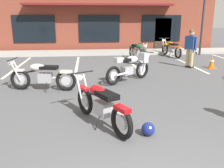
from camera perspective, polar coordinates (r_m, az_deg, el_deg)
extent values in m
plane|color=#515154|center=(6.80, 1.55, -3.32)|extent=(80.00, 80.00, 0.00)
cube|color=#A8A59E|center=(15.07, -2.70, 7.47)|extent=(22.00, 1.80, 0.14)
cube|color=brown|center=(18.79, -3.48, 14.56)|extent=(15.49, 5.30, 3.72)
cube|color=black|center=(16.42, -17.91, 12.27)|extent=(2.64, 0.06, 1.70)
cube|color=black|center=(16.11, -3.01, 12.93)|extent=(2.64, 0.06, 1.70)
cube|color=black|center=(16.84, 11.53, 12.76)|extent=(2.64, 0.06, 1.70)
cube|color=#33281E|center=(16.90, 11.88, 11.39)|extent=(1.10, 0.06, 2.10)
cube|color=maroon|center=(15.70, -3.01, 18.22)|extent=(9.29, 0.90, 0.12)
cube|color=silver|center=(11.93, -21.11, 3.94)|extent=(0.12, 4.80, 0.01)
cube|color=silver|center=(11.52, -8.25, 4.45)|extent=(0.12, 4.80, 0.01)
cube|color=silver|center=(11.71, 4.87, 4.74)|extent=(0.12, 4.80, 0.01)
cube|color=silver|center=(12.48, 16.96, 4.79)|extent=(0.12, 4.80, 0.01)
torus|color=black|center=(4.51, 2.26, -9.11)|extent=(0.39, 0.61, 0.64)
cylinder|color=#B7B7BC|center=(4.51, 2.26, -9.11)|extent=(0.19, 0.28, 0.29)
torus|color=black|center=(5.65, -6.39, -3.98)|extent=(0.39, 0.61, 0.64)
cylinder|color=#B7B7BC|center=(5.65, -6.39, -3.98)|extent=(0.19, 0.28, 0.29)
cylinder|color=silver|center=(5.60, -7.77, -0.77)|extent=(0.19, 0.31, 0.66)
cylinder|color=silver|center=(5.68, -6.15, -0.49)|extent=(0.19, 0.31, 0.66)
cylinder|color=black|center=(5.63, -7.43, 2.70)|extent=(0.60, 0.34, 0.03)
sphere|color=silver|center=(5.73, -7.74, 1.48)|extent=(0.23, 0.23, 0.17)
cube|color=#B70F14|center=(5.59, -6.67, -0.96)|extent=(0.29, 0.38, 0.06)
cube|color=#9E9EA3|center=(4.97, -2.10, -5.71)|extent=(0.40, 0.47, 0.28)
cylinder|color=silver|center=(4.77, 1.71, -7.16)|extent=(0.32, 0.52, 0.07)
cylinder|color=black|center=(5.05, -3.32, -2.48)|extent=(0.49, 0.86, 0.26)
ellipsoid|color=#B70F14|center=(5.04, -3.45, -1.55)|extent=(0.45, 0.55, 0.22)
cube|color=black|center=(4.75, -1.24, -2.62)|extent=(0.49, 0.59, 0.10)
cube|color=#B70F14|center=(4.38, 2.46, -5.88)|extent=(0.31, 0.39, 0.08)
cylinder|color=black|center=(4.93, -3.43, -9.19)|extent=(0.13, 0.08, 0.29)
torus|color=black|center=(13.53, 4.72, 7.57)|extent=(0.23, 0.65, 0.64)
cylinder|color=#B7B7BC|center=(13.53, 4.72, 7.57)|extent=(0.12, 0.29, 0.29)
torus|color=black|center=(12.22, 7.27, 6.63)|extent=(0.23, 0.65, 0.64)
cylinder|color=#B7B7BC|center=(12.22, 7.27, 6.63)|extent=(0.12, 0.29, 0.29)
cylinder|color=silver|center=(12.13, 7.92, 8.07)|extent=(0.11, 0.33, 0.66)
cylinder|color=silver|center=(12.05, 7.13, 8.05)|extent=(0.11, 0.33, 0.66)
cylinder|color=black|center=(11.98, 7.74, 9.53)|extent=(0.65, 0.16, 0.03)
sphere|color=silver|center=(11.92, 7.88, 8.81)|extent=(0.20, 0.20, 0.17)
cube|color=#0F4C2D|center=(12.14, 7.40, 8.00)|extent=(0.21, 0.38, 0.06)
cube|color=#9E9EA3|center=(12.93, 5.80, 7.53)|extent=(0.32, 0.44, 0.28)
cylinder|color=silver|center=(13.22, 4.60, 7.56)|extent=(0.18, 0.55, 0.07)
cylinder|color=black|center=(12.72, 6.19, 8.47)|extent=(0.25, 0.93, 0.26)
ellipsoid|color=#0F4C2D|center=(12.69, 6.24, 8.82)|extent=(0.35, 0.52, 0.22)
cube|color=black|center=(13.02, 5.59, 9.01)|extent=(0.38, 0.57, 0.10)
cube|color=#0F4C2D|center=(13.51, 4.71, 8.76)|extent=(0.23, 0.38, 0.08)
cylinder|color=black|center=(13.11, 6.38, 6.47)|extent=(0.14, 0.05, 0.29)
torus|color=black|center=(7.99, 0.33, 1.97)|extent=(0.58, 0.46, 0.64)
cylinder|color=#B7B7BC|center=(7.99, 0.33, 1.97)|extent=(0.27, 0.22, 0.29)
torus|color=black|center=(9.00, 7.13, 3.41)|extent=(0.58, 0.46, 0.64)
cylinder|color=#B7B7BC|center=(9.00, 7.13, 3.41)|extent=(0.27, 0.22, 0.29)
cylinder|color=silver|center=(9.07, 7.19, 5.56)|extent=(0.29, 0.23, 0.66)
cylinder|color=silver|center=(8.95, 8.06, 5.40)|extent=(0.29, 0.23, 0.66)
cylinder|color=black|center=(9.02, 8.03, 7.54)|extent=(0.41, 0.55, 0.03)
sphere|color=silver|center=(9.10, 8.32, 6.71)|extent=(0.24, 0.24, 0.17)
cube|color=silver|center=(8.97, 7.37, 5.32)|extent=(0.37, 0.33, 0.06)
cube|color=#9E9EA3|center=(8.40, 3.56, 3.19)|extent=(0.46, 0.43, 0.28)
cylinder|color=silver|center=(8.06, 2.42, 2.38)|extent=(0.49, 0.38, 0.07)
cylinder|color=black|center=(8.50, 4.54, 4.96)|extent=(0.80, 0.60, 0.26)
ellipsoid|color=silver|center=(8.50, 4.74, 5.79)|extent=(0.60, 0.55, 0.26)
cube|color=silver|center=(8.95, 7.44, 6.21)|extent=(0.36, 0.37, 0.36)
cube|color=black|center=(8.26, 3.12, 5.67)|extent=(0.46, 0.43, 0.10)
cube|color=silver|center=(8.05, 1.60, 5.70)|extent=(0.38, 0.35, 0.16)
cylinder|color=black|center=(8.54, 2.34, 1.61)|extent=(0.10, 0.12, 0.29)
torus|color=black|center=(13.64, 15.31, 7.14)|extent=(0.22, 0.65, 0.64)
cylinder|color=#B7B7BC|center=(13.64, 15.31, 7.14)|extent=(0.11, 0.29, 0.29)
torus|color=black|center=(14.87, 12.40, 7.99)|extent=(0.22, 0.65, 0.64)
cylinder|color=#B7B7BC|center=(14.87, 12.40, 7.99)|extent=(0.11, 0.29, 0.29)
cylinder|color=silver|center=(14.88, 11.97, 9.26)|extent=(0.10, 0.33, 0.66)
cylinder|color=silver|center=(14.96, 12.59, 9.26)|extent=(0.10, 0.33, 0.66)
cylinder|color=black|center=(14.96, 12.20, 10.51)|extent=(0.65, 0.15, 0.03)
sphere|color=silver|center=(15.04, 12.03, 10.01)|extent=(0.20, 0.20, 0.17)
cube|color=orange|center=(14.87, 12.39, 9.16)|extent=(0.20, 0.38, 0.06)
cube|color=#9E9EA3|center=(14.17, 13.98, 7.86)|extent=(0.31, 0.44, 0.28)
cylinder|color=silver|center=(13.94, 15.24, 7.48)|extent=(0.17, 0.55, 0.07)
cylinder|color=black|center=(14.31, 13.63, 8.92)|extent=(0.23, 0.94, 0.26)
ellipsoid|color=orange|center=(14.32, 13.61, 9.25)|extent=(0.34, 0.52, 0.22)
cube|color=black|center=(14.01, 14.35, 9.07)|extent=(0.37, 0.56, 0.10)
cube|color=orange|center=(13.59, 15.44, 8.29)|extent=(0.22, 0.38, 0.08)
cylinder|color=black|center=(14.06, 13.41, 6.76)|extent=(0.14, 0.05, 0.29)
torus|color=black|center=(7.50, -10.82, 0.79)|extent=(0.65, 0.22, 0.64)
cylinder|color=#B7B7BC|center=(7.50, -10.82, 0.79)|extent=(0.29, 0.11, 0.29)
torus|color=black|center=(8.01, -20.80, 0.97)|extent=(0.65, 0.22, 0.64)
cylinder|color=#B7B7BC|center=(8.01, -20.80, 0.97)|extent=(0.29, 0.11, 0.29)
cylinder|color=silver|center=(7.90, -21.95, 3.06)|extent=(0.33, 0.10, 0.66)
cylinder|color=silver|center=(8.06, -21.40, 3.34)|extent=(0.33, 0.10, 0.66)
cylinder|color=black|center=(7.96, -22.42, 5.45)|extent=(0.15, 0.65, 0.03)
sphere|color=silver|center=(8.02, -22.83, 4.45)|extent=(0.20, 0.20, 0.17)
cube|color=beige|center=(7.96, -21.27, 3.06)|extent=(0.38, 0.20, 0.06)
cube|color=#9E9EA3|center=(7.68, -15.46, 1.45)|extent=(0.44, 0.31, 0.28)
cylinder|color=silver|center=(7.70, -12.50, 1.38)|extent=(0.55, 0.17, 0.07)
cylinder|color=black|center=(7.70, -16.99, 3.20)|extent=(0.94, 0.23, 0.26)
ellipsoid|color=beige|center=(7.69, -17.18, 3.79)|extent=(0.52, 0.35, 0.22)
cube|color=black|center=(7.56, -14.64, 3.79)|extent=(0.56, 0.37, 0.10)
cube|color=beige|center=(7.43, -10.78, 2.87)|extent=(0.38, 0.22, 0.08)
cylinder|color=black|center=(7.56, -15.28, -0.80)|extent=(0.05, 0.14, 0.29)
cube|color=black|center=(11.46, 17.36, 4.03)|extent=(0.26, 0.21, 0.08)
cube|color=black|center=(11.35, 18.20, 3.85)|extent=(0.26, 0.21, 0.08)
cylinder|color=tan|center=(11.36, 17.42, 6.08)|extent=(0.21, 0.21, 0.80)
cylinder|color=tan|center=(11.25, 18.26, 5.92)|extent=(0.21, 0.21, 0.80)
cube|color=#23478C|center=(11.22, 18.12, 9.32)|extent=(0.39, 0.44, 0.56)
cylinder|color=#23478C|center=(11.36, 17.05, 9.27)|extent=(0.14, 0.14, 0.58)
cylinder|color=#23478C|center=(11.09, 19.19, 8.95)|extent=(0.14, 0.14, 0.58)
sphere|color=tan|center=(11.19, 18.30, 11.35)|extent=(0.30, 0.30, 0.22)
sphere|color=brown|center=(11.18, 18.29, 11.61)|extent=(0.29, 0.29, 0.21)
sphere|color=navy|center=(4.75, 8.54, -10.47)|extent=(0.26, 0.26, 0.26)
cube|color=black|center=(4.85, 8.23, -10.00)|extent=(0.18, 0.03, 0.09)
cube|color=orange|center=(11.60, 22.35, 3.57)|extent=(0.34, 0.34, 0.03)
cone|color=orange|center=(11.56, 22.49, 4.85)|extent=(0.26, 0.26, 0.50)
cylinder|color=white|center=(11.55, 22.51, 5.05)|extent=(0.19, 0.19, 0.06)
cylinder|color=#2D2D33|center=(15.35, 20.77, 15.34)|extent=(0.12, 0.12, 4.77)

